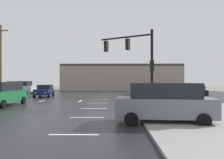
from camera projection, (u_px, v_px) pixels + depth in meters
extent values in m
plane|color=slate|center=(99.00, 101.00, 22.61)|extent=(120.00, 120.00, 0.00)
cube|color=#232326|center=(99.00, 101.00, 22.61)|extent=(44.00, 44.00, 0.02)
cube|color=white|center=(155.00, 104.00, 18.53)|extent=(4.00, 1.60, 0.06)
cube|color=silver|center=(74.00, 135.00, 8.61)|extent=(2.00, 0.15, 0.01)
cube|color=silver|center=(87.00, 117.00, 12.61)|extent=(2.00, 0.15, 0.01)
cube|color=silver|center=(94.00, 108.00, 16.61)|extent=(2.00, 0.15, 0.01)
cube|color=silver|center=(98.00, 103.00, 20.61)|extent=(2.00, 0.15, 0.01)
cube|color=silver|center=(101.00, 99.00, 24.61)|extent=(2.00, 0.15, 0.01)
cube|color=silver|center=(103.00, 97.00, 28.61)|extent=(2.00, 0.15, 0.01)
cube|color=silver|center=(104.00, 95.00, 32.61)|extent=(2.00, 0.15, 0.01)
cube|color=silver|center=(106.00, 93.00, 36.61)|extent=(2.00, 0.15, 0.01)
cube|color=silver|center=(106.00, 92.00, 40.60)|extent=(2.00, 0.15, 0.01)
cube|color=silver|center=(4.00, 101.00, 22.76)|extent=(0.15, 2.00, 0.01)
cube|color=silver|center=(42.00, 101.00, 22.70)|extent=(0.15, 2.00, 0.01)
cube|color=silver|center=(80.00, 101.00, 22.64)|extent=(0.15, 2.00, 0.01)
cube|color=silver|center=(119.00, 101.00, 22.58)|extent=(0.15, 2.00, 0.01)
cube|color=silver|center=(157.00, 101.00, 22.52)|extent=(0.15, 2.00, 0.01)
cube|color=silver|center=(196.00, 101.00, 22.46)|extent=(0.15, 2.00, 0.01)
cube|color=silver|center=(137.00, 106.00, 18.55)|extent=(0.45, 7.00, 0.01)
cylinder|color=black|center=(152.00, 68.00, 17.31)|extent=(0.22, 0.22, 6.12)
cylinder|color=black|center=(125.00, 37.00, 18.52)|extent=(4.22, 2.45, 0.14)
cube|color=black|center=(128.00, 44.00, 18.39)|extent=(0.42, 0.45, 0.95)
sphere|color=red|center=(126.00, 41.00, 18.48)|extent=(0.20, 0.20, 0.20)
cube|color=black|center=(106.00, 46.00, 19.47)|extent=(0.42, 0.45, 0.95)
sphere|color=red|center=(105.00, 43.00, 19.55)|extent=(0.20, 0.20, 0.20)
cube|color=black|center=(152.00, 66.00, 17.31)|extent=(0.28, 0.36, 0.90)
cylinder|color=gold|center=(170.00, 106.00, 14.75)|extent=(0.26, 0.26, 0.60)
sphere|color=gold|center=(170.00, 100.00, 14.75)|extent=(0.25, 0.25, 0.25)
cylinder|color=gold|center=(167.00, 105.00, 14.75)|extent=(0.12, 0.11, 0.11)
cylinder|color=gold|center=(172.00, 105.00, 14.75)|extent=(0.12, 0.11, 0.11)
cube|color=gray|center=(121.00, 79.00, 47.93)|extent=(25.27, 8.00, 5.08)
cube|color=#3F3D3A|center=(121.00, 66.00, 47.94)|extent=(25.27, 8.00, 0.50)
cube|color=white|center=(144.00, 91.00, 31.03)|extent=(2.29, 4.67, 0.70)
cube|color=black|center=(143.00, 86.00, 31.70)|extent=(1.92, 2.64, 0.55)
cylinder|color=black|center=(153.00, 94.00, 29.59)|extent=(0.29, 0.68, 0.66)
cylinder|color=black|center=(140.00, 94.00, 29.42)|extent=(0.29, 0.68, 0.66)
cylinder|color=black|center=(147.00, 92.00, 32.64)|extent=(0.29, 0.68, 0.66)
cylinder|color=black|center=(136.00, 93.00, 32.46)|extent=(0.29, 0.68, 0.66)
sphere|color=white|center=(152.00, 91.00, 28.89)|extent=(0.18, 0.18, 0.18)
sphere|color=white|center=(144.00, 91.00, 28.78)|extent=(0.18, 0.18, 0.18)
cube|color=slate|center=(164.00, 107.00, 10.95)|extent=(4.96, 2.37, 0.95)
cube|color=black|center=(164.00, 90.00, 10.96)|extent=(3.51, 2.09, 0.75)
cylinder|color=black|center=(192.00, 114.00, 11.75)|extent=(0.68, 0.28, 0.66)
cylinder|color=black|center=(204.00, 121.00, 9.81)|extent=(0.68, 0.28, 0.66)
cylinder|color=black|center=(132.00, 113.00, 12.09)|extent=(0.68, 0.28, 0.66)
cylinder|color=black|center=(131.00, 119.00, 10.15)|extent=(0.68, 0.28, 0.66)
sphere|color=white|center=(208.00, 106.00, 11.33)|extent=(0.18, 0.18, 0.18)
sphere|color=white|center=(217.00, 109.00, 10.09)|extent=(0.18, 0.18, 0.18)
cube|color=#141E47|center=(44.00, 92.00, 28.56)|extent=(2.30, 4.68, 0.70)
cube|color=black|center=(45.00, 87.00, 29.23)|extent=(1.93, 2.65, 0.55)
cylinder|color=black|center=(49.00, 95.00, 27.12)|extent=(0.29, 0.68, 0.66)
cylinder|color=black|center=(34.00, 95.00, 26.95)|extent=(0.29, 0.68, 0.66)
cylinder|color=black|center=(53.00, 93.00, 30.17)|extent=(0.29, 0.68, 0.66)
cylinder|color=black|center=(40.00, 94.00, 29.99)|extent=(0.29, 0.68, 0.66)
sphere|color=white|center=(45.00, 92.00, 26.43)|extent=(0.18, 0.18, 0.18)
sphere|color=white|center=(35.00, 93.00, 26.31)|extent=(0.18, 0.18, 0.18)
cube|color=black|center=(186.00, 93.00, 25.65)|extent=(4.52, 1.85, 0.70)
cube|color=black|center=(192.00, 88.00, 25.63)|extent=(2.49, 1.69, 0.55)
cylinder|color=black|center=(175.00, 96.00, 24.79)|extent=(0.66, 0.23, 0.66)
cylinder|color=black|center=(171.00, 95.00, 26.59)|extent=(0.66, 0.23, 0.66)
cylinder|color=black|center=(202.00, 96.00, 24.70)|extent=(0.66, 0.23, 0.66)
cylinder|color=black|center=(197.00, 95.00, 26.50)|extent=(0.66, 0.23, 0.66)
sphere|color=white|center=(169.00, 93.00, 25.13)|extent=(0.18, 0.18, 0.18)
sphere|color=white|center=(166.00, 93.00, 26.28)|extent=(0.18, 0.18, 0.18)
cube|color=#195933|center=(3.00, 96.00, 18.44)|extent=(2.23, 4.91, 0.95)
cube|color=black|center=(3.00, 86.00, 18.44)|extent=(1.99, 3.46, 0.75)
cylinder|color=black|center=(3.00, 104.00, 16.74)|extent=(0.26, 0.67, 0.66)
cylinder|color=black|center=(23.00, 100.00, 19.99)|extent=(0.26, 0.67, 0.66)
cylinder|color=black|center=(3.00, 100.00, 20.14)|extent=(0.26, 0.67, 0.66)
cube|color=#B7BABF|center=(20.00, 89.00, 35.01)|extent=(4.95, 2.35, 0.95)
cube|color=black|center=(20.00, 83.00, 35.01)|extent=(3.50, 2.07, 0.75)
cylinder|color=black|center=(32.00, 91.00, 35.82)|extent=(0.68, 0.27, 0.66)
cylinder|color=black|center=(26.00, 92.00, 33.88)|extent=(0.68, 0.27, 0.66)
cylinder|color=black|center=(13.00, 91.00, 36.14)|extent=(0.68, 0.27, 0.66)
cylinder|color=black|center=(6.00, 92.00, 34.20)|extent=(0.68, 0.27, 0.66)
sphere|color=white|center=(35.00, 89.00, 35.40)|extent=(0.18, 0.18, 0.18)
sphere|color=white|center=(32.00, 89.00, 34.16)|extent=(0.18, 0.18, 0.18)
cylinder|color=brown|center=(1.00, 60.00, 31.81)|extent=(0.28, 0.28, 10.30)
cube|color=brown|center=(1.00, 30.00, 31.83)|extent=(2.20, 0.14, 0.14)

